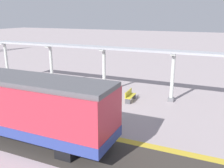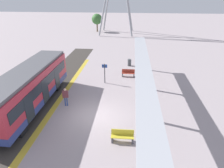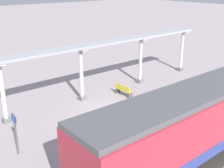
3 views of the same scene
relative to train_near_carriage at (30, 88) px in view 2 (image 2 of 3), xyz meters
name	(u,v)px [view 2 (image 2 of 3)]	position (x,y,z in m)	size (l,w,h in m)	color
ground_plane	(96,115)	(5.62, -0.78, -1.83)	(176.00, 176.00, 0.00)	#A29598
tactile_edge_strip	(51,113)	(1.84, -0.78, -1.82)	(0.50, 28.62, 0.01)	gold
trackbed	(29,112)	(-0.01, -0.78, -1.82)	(3.20, 40.62, 0.01)	#38332D
train_near_carriage	(30,88)	(0.00, 0.00, 0.00)	(2.65, 11.09, 3.48)	#B42A3A
canopy_pillar_second	(146,153)	(9.19, -6.56, 0.11)	(1.10, 0.44, 3.81)	slate
canopy_pillar_third	(142,96)	(9.19, -0.75, 0.11)	(1.10, 0.44, 3.81)	slate
canopy_pillar_fourth	(140,70)	(9.19, 4.77, 0.11)	(1.10, 0.44, 3.81)	slate
canopy_pillar_fifth	(139,54)	(9.19, 10.45, 0.11)	(1.10, 0.44, 3.81)	slate
canopy_beam	(144,72)	(9.19, -0.76, 2.07)	(1.20, 23.22, 0.16)	#A8AAB2
bench_near_end	(122,136)	(7.92, -3.58, -1.38)	(1.51, 0.47, 0.86)	gold
bench_mid_platform	(128,73)	(8.00, 7.68, -1.38)	(1.50, 0.45, 0.86)	maroon
trash_bin	(129,63)	(8.05, 11.45, -1.37)	(0.48, 0.48, 0.90)	#45494D
platform_info_sign	(105,72)	(5.50, 5.57, -0.50)	(0.56, 0.10, 2.20)	#4C4C51
passenger_waiting_near_edge	(65,95)	(2.80, 0.47, -0.77)	(0.51, 0.29, 1.68)	#324D8E
tree_left_background	(97,19)	(-0.56, 36.28, 1.19)	(2.57, 2.57, 4.32)	brown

